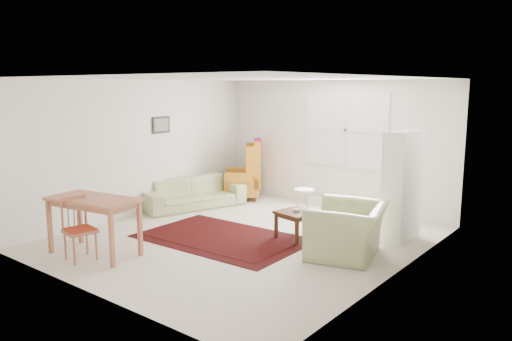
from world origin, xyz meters
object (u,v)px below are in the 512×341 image
Objects in this scene: coffee_table at (297,225)px; cabinet at (402,186)px; wingback_chair at (242,169)px; desk_chair at (80,229)px; sofa at (193,187)px; stool at (304,202)px; desk at (94,226)px; armchair at (348,225)px.

cabinet is (1.29, 0.98, 0.63)m from coffee_table.
wingback_chair is 4.33m from desk_chair.
sofa is at bearing 170.66° from coffee_table.
cabinet reaches higher than wingback_chair.
cabinet is at bearing -9.00° from stool.
coffee_table is 0.32× the size of cabinet.
desk is 1.49× the size of desk_chair.
armchair is (3.77, -0.67, 0.04)m from sofa.
desk is at bearing -107.27° from stool.
coffee_table is 1.74m from cabinet.
stool is (2.06, 0.84, -0.16)m from sofa.
sofa is 1.55× the size of desk.
sofa is at bearing -157.81° from stool.
armchair is at bearing 37.51° from desk.
stool is 3.88m from desk.
desk_chair reaches higher than sofa.
armchair is 0.88× the size of desk.
sofa reaches higher than coffee_table.
cabinet is at bearing -65.00° from sofa.
sofa is 1.18× the size of cabinet.
desk_chair is at bearing -105.66° from stool.
armchair is at bearing 23.76° from wingback_chair.
desk_chair is at bearing -64.28° from armchair.
wingback_chair reaches higher than desk_chair.
stool reaches higher than coffee_table.
coffee_table is (2.77, -0.46, -0.18)m from sofa.
stool is 0.29× the size of cabinet.
cabinet reaches higher than sofa.
armchair is 0.67× the size of cabinet.
stool is 4.11m from desk_chair.
wingback_chair reaches higher than coffee_table.
sofa is 4.12m from cabinet.
desk reaches higher than coffee_table.
armchair is at bearing -11.88° from coffee_table.
wingback_chair is at bearing 146.91° from coffee_table.
armchair is 1.31× the size of desk_chair.
desk_chair is at bearing -29.77° from wingback_chair.
cabinet is (2.00, -0.32, 0.60)m from stool.
wingback_chair is 3.82m from cabinet.
cabinet is at bearing 47.05° from desk.
sofa is 1.22m from wingback_chair.
coffee_table is 3.04m from desk.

